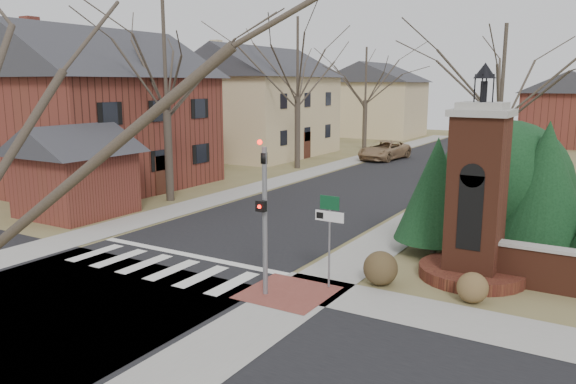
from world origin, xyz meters
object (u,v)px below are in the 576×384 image
Objects in this scene: traffic_signal_pole at (264,206)px; distant_car at (513,137)px; pickup_truck at (384,150)px; brick_gate_monument at (476,209)px; sign_post at (329,223)px.

distant_car is (-0.90, 45.07, -1.77)m from traffic_signal_pole.
pickup_truck is at bearing 104.95° from traffic_signal_pole.
traffic_signal_pole is 6.47m from brick_gate_monument.
traffic_signal_pole reaches higher than pickup_truck.
pickup_truck is 17.59m from distant_car.
sign_post reaches higher than pickup_truck.
traffic_signal_pole is 0.85× the size of pickup_truck.
brick_gate_monument is at bearing 43.24° from traffic_signal_pole.
brick_gate_monument is (3.41, 3.01, 0.22)m from sign_post.
sign_post is (1.29, 1.41, -0.64)m from traffic_signal_pole.
brick_gate_monument reaches higher than pickup_truck.
pickup_truck is (-12.40, 24.42, -1.43)m from brick_gate_monument.
brick_gate_monument reaches higher than traffic_signal_pole.
distant_car is at bearing 97.84° from brick_gate_monument.
brick_gate_monument is at bearing -56.65° from pickup_truck.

